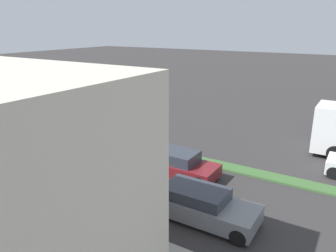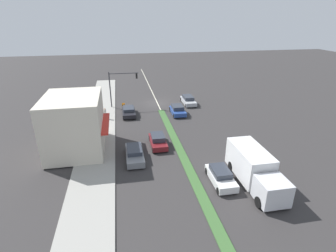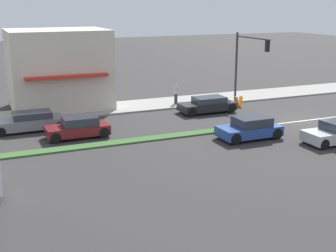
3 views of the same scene
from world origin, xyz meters
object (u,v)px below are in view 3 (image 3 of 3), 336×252
(coupe_blue, at_px, (250,128))
(sedan_dark, at_px, (207,105))
(suv_grey, at_px, (30,122))
(sedan_maroon, at_px, (78,128))
(warning_aframe_sign, at_px, (238,102))
(pedestrian, at_px, (176,93))
(traffic_signal_main, at_px, (246,57))

(coupe_blue, xyz_separation_m, sedan_dark, (7.20, -0.91, -0.06))
(suv_grey, bearing_deg, coupe_blue, -120.73)
(sedan_maroon, xyz_separation_m, sedan_dark, (2.80, -10.49, -0.03))
(coupe_blue, bearing_deg, warning_aframe_sign, -27.27)
(sedan_dark, bearing_deg, sedan_maroon, 104.95)
(warning_aframe_sign, bearing_deg, pedestrian, 58.22)
(traffic_signal_main, xyz_separation_m, coupe_blue, (-8.32, 4.89, -3.26))
(sedan_maroon, relative_size, sedan_dark, 0.91)
(traffic_signal_main, relative_size, coupe_blue, 1.47)
(traffic_signal_main, relative_size, sedan_maroon, 1.47)
(pedestrian, relative_size, warning_aframe_sign, 1.89)
(coupe_blue, distance_m, sedan_dark, 7.26)
(sedan_maroon, distance_m, sedan_dark, 10.86)
(traffic_signal_main, relative_size, suv_grey, 1.27)
(pedestrian, height_order, sedan_maroon, pedestrian)
(suv_grey, relative_size, sedan_dark, 1.04)
(traffic_signal_main, distance_m, sedan_maroon, 15.35)
(traffic_signal_main, distance_m, sedan_dark, 5.30)
(sedan_dark, bearing_deg, pedestrian, 18.39)
(coupe_blue, relative_size, sedan_dark, 0.91)
(pedestrian, xyz_separation_m, sedan_dark, (-3.34, -1.11, -0.37))
(pedestrian, bearing_deg, sedan_maroon, 123.20)
(sedan_maroon, distance_m, coupe_blue, 10.54)
(warning_aframe_sign, relative_size, sedan_maroon, 0.22)
(traffic_signal_main, bearing_deg, warning_aframe_sign, 117.86)
(traffic_signal_main, distance_m, coupe_blue, 10.19)
(pedestrian, relative_size, coupe_blue, 0.41)
(traffic_signal_main, height_order, sedan_dark, traffic_signal_main)
(pedestrian, distance_m, suv_grey, 12.37)
(pedestrian, bearing_deg, warning_aframe_sign, -121.78)
(pedestrian, distance_m, sedan_maroon, 11.21)
(sedan_maroon, bearing_deg, sedan_dark, -75.05)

